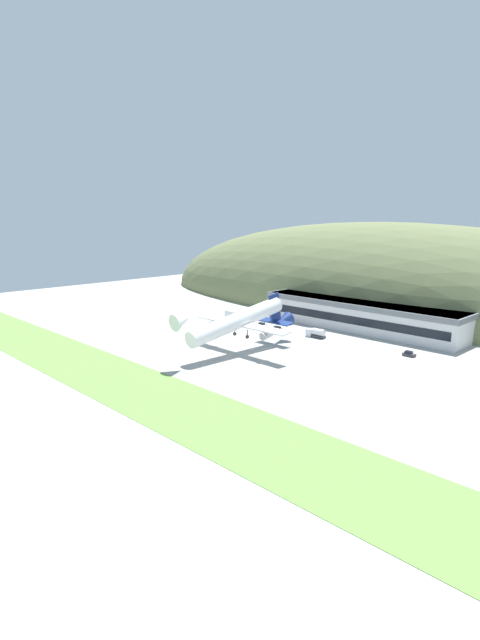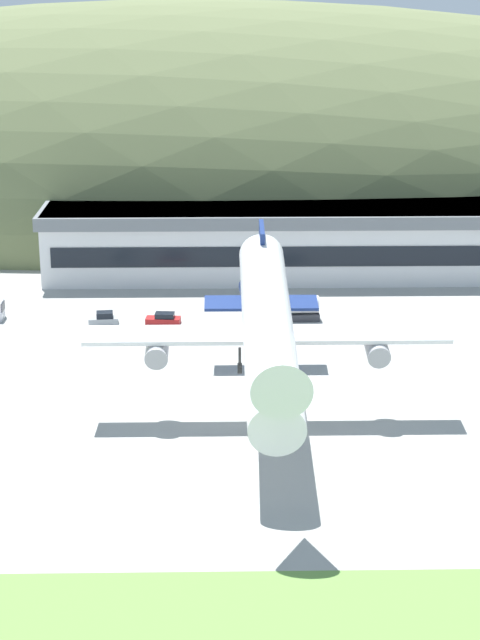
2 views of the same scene
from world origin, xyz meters
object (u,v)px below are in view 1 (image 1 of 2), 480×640
at_px(service_car_0, 277,328).
at_px(cargo_airplane, 239,321).
at_px(service_car_2, 409,354).
at_px(fuel_truck, 316,333).
at_px(terminal_building, 364,312).
at_px(traffic_cone_0, 200,326).
at_px(box_truck, 233,315).
at_px(service_car_1, 261,325).

bearing_deg(service_car_0, cargo_airplane, -68.89).
bearing_deg(service_car_2, fuel_truck, -178.27).
distance_m(terminal_building, fuel_truck, 25.25).
bearing_deg(fuel_truck, traffic_cone_0, -157.15).
bearing_deg(service_car_0, fuel_truck, 3.96).
relative_size(service_car_0, box_truck, 0.55).
bearing_deg(service_car_1, fuel_truck, 2.93).
bearing_deg(service_car_1, service_car_2, 2.24).
bearing_deg(service_car_0, box_truck, 175.23).
distance_m(cargo_airplane, service_car_1, 37.59).
height_order(service_car_2, traffic_cone_0, service_car_2).
xyz_separation_m(service_car_1, box_truck, (-17.55, 2.20, 0.89)).
bearing_deg(traffic_cone_0, box_truck, 92.68).
relative_size(service_car_2, traffic_cone_0, 6.43).
relative_size(service_car_0, service_car_1, 1.15).
relative_size(terminal_building, service_car_2, 20.82).
bearing_deg(cargo_airplane, service_car_2, 40.79).
xyz_separation_m(terminal_building, traffic_cone_0, (-44.49, -41.91, -5.59)).
bearing_deg(terminal_building, box_truck, -152.43).
xyz_separation_m(service_car_2, traffic_cone_0, (-74.56, -18.29, -0.37)).
relative_size(service_car_2, box_truck, 0.45).
bearing_deg(service_car_1, cargo_airplane, -57.57).
bearing_deg(cargo_airplane, box_truck, 138.37).
bearing_deg(cargo_airplane, terminal_building, 81.73).
bearing_deg(service_car_1, box_truck, 172.87).
bearing_deg(service_car_1, terminal_building, 42.95).
bearing_deg(fuel_truck, terminal_building, 81.94).
bearing_deg(traffic_cone_0, service_car_2, 13.79).
bearing_deg(fuel_truck, box_truck, 178.70).
bearing_deg(service_car_1, traffic_cone_0, -136.15).
relative_size(service_car_1, box_truck, 0.47).
relative_size(service_car_0, service_car_2, 1.22).
xyz_separation_m(service_car_0, service_car_2, (50.22, 2.17, 0.07)).
xyz_separation_m(terminal_building, service_car_2, (30.06, -23.62, -5.22)).
bearing_deg(box_truck, service_car_0, -4.77).
distance_m(service_car_2, fuel_truck, 33.58).
distance_m(cargo_airplane, box_truck, 50.32).
relative_size(fuel_truck, traffic_cone_0, 12.19).
bearing_deg(traffic_cone_0, service_car_0, 33.53).
height_order(cargo_airplane, traffic_cone_0, cargo_airplane).
bearing_deg(service_car_0, traffic_cone_0, -146.47).
xyz_separation_m(service_car_1, traffic_cone_0, (-16.69, -16.03, -0.38)).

